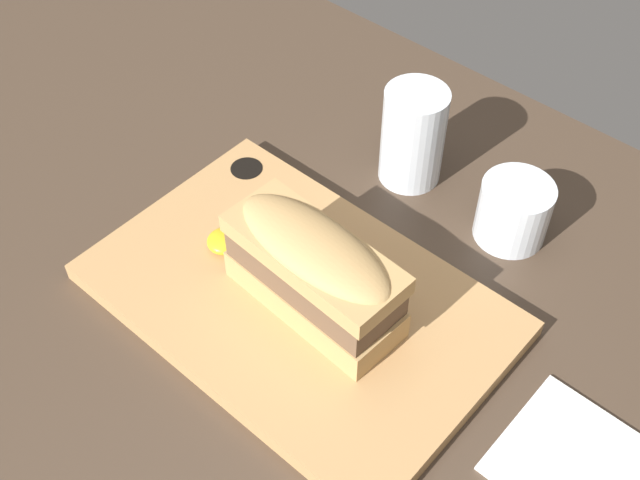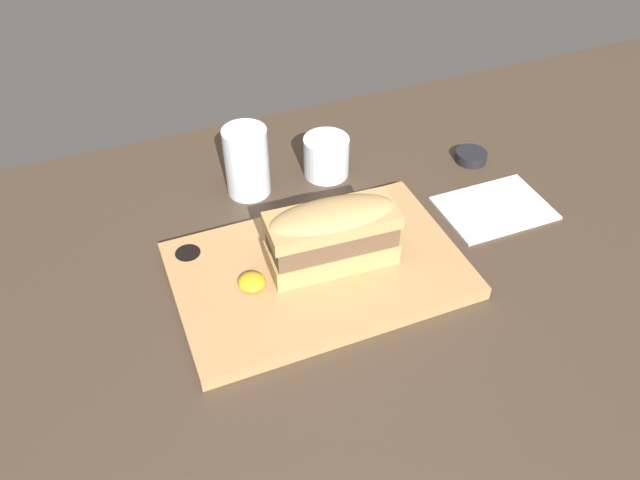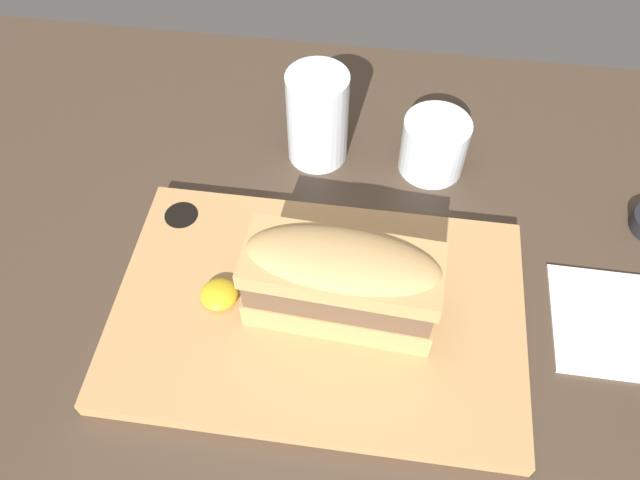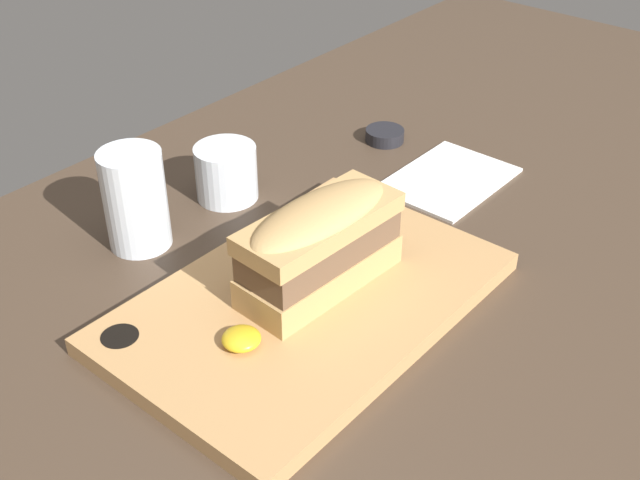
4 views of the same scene
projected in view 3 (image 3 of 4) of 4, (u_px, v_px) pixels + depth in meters
The scene contains 7 objects.
dining_table at pixel (350, 374), 59.70cm from camera, with size 195.26×97.82×2.00cm.
serving_board at pixel (318, 311), 61.46cm from camera, with size 39.82×25.83×2.00cm.
sandwich at pixel (342, 279), 56.31cm from camera, with size 18.08×8.10×9.75cm.
mustard_dollop at pixel (219, 294), 60.63cm from camera, with size 3.69×3.69×1.47cm.
water_glass at pixel (318, 122), 71.49cm from camera, with size 7.06×7.06×11.57cm.
wine_glass at pixel (434, 147), 71.75cm from camera, with size 7.64×7.64×6.82cm.
napkin at pixel (639, 326), 61.37cm from camera, with size 16.99×12.25×0.40cm.
Camera 3 is at (0.54, -25.05, 56.75)cm, focal length 35.00 mm.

